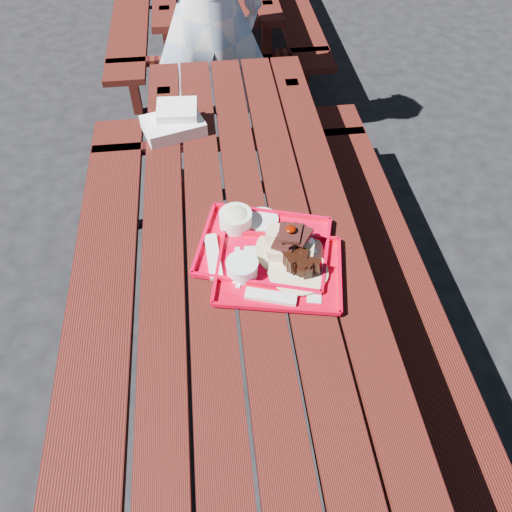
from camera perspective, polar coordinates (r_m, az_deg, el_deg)
name	(u,v)px	position (r m, az deg, el deg)	size (l,w,h in m)	color
ground	(252,348)	(2.31, -0.44, -10.46)	(60.00, 60.00, 0.00)	black
picnic_table_near	(251,271)	(1.85, -0.54, -1.72)	(1.41, 2.40, 0.75)	#4B180E
near_tray	(265,239)	(1.65, 1.02, 1.99)	(0.50, 0.43, 0.13)	red
far_tray	(276,271)	(1.58, 2.35, -1.73)	(0.45, 0.38, 0.07)	red
white_cloth	(174,122)	(2.17, -9.31, 14.93)	(0.28, 0.24, 0.10)	white
person	(206,12)	(2.87, -5.69, 25.96)	(0.63, 0.41, 1.73)	#ACC5E7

